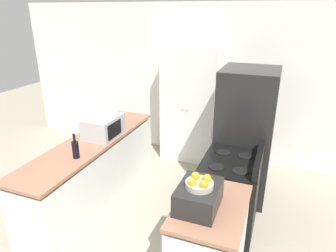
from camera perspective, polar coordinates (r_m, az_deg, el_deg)
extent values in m
cube|color=white|center=(5.22, 6.04, 8.16)|extent=(7.00, 0.06, 2.60)
cube|color=silver|center=(4.22, -13.96, -8.74)|extent=(0.58, 2.39, 0.82)
cube|color=#9E6B51|center=(4.01, -14.54, -2.97)|extent=(0.60, 2.43, 0.04)
cube|color=silver|center=(3.02, 7.76, -22.09)|extent=(0.58, 0.88, 0.82)
cube|color=#9E6B51|center=(2.73, 8.25, -14.95)|extent=(0.60, 0.89, 0.04)
cube|color=white|center=(5.08, 4.12, 3.96)|extent=(0.91, 0.46, 1.94)
sphere|color=#B2B2B7|center=(4.87, 2.83, 3.24)|extent=(0.03, 0.03, 0.03)
sphere|color=#B2B2B7|center=(4.85, 3.73, 3.13)|extent=(0.03, 0.03, 0.03)
cube|color=black|center=(3.66, 11.42, -12.87)|extent=(0.64, 0.78, 0.89)
cube|color=black|center=(3.77, 6.27, -13.43)|extent=(0.02, 0.68, 0.49)
cube|color=black|center=(3.37, 16.93, -6.17)|extent=(0.06, 0.74, 0.16)
cylinder|color=black|center=(3.29, 9.18, -7.69)|extent=(0.17, 0.17, 0.01)
cylinder|color=black|center=(3.61, 10.48, -4.98)|extent=(0.17, 0.17, 0.01)
cylinder|color=black|center=(3.25, 13.62, -8.37)|extent=(0.17, 0.17, 0.01)
cylinder|color=black|center=(3.58, 14.51, -5.56)|extent=(0.17, 0.17, 0.01)
cube|color=black|center=(4.17, 14.41, -1.67)|extent=(0.71, 0.79, 1.79)
cylinder|color=gray|center=(3.99, 8.82, -0.90)|extent=(0.02, 0.02, 0.99)
cube|color=#B2B2B7|center=(4.06, -12.23, -0.09)|extent=(0.39, 0.51, 0.27)
cube|color=black|center=(3.93, -10.12, -0.66)|extent=(0.01, 0.32, 0.19)
cylinder|color=black|center=(3.56, -17.19, -4.37)|extent=(0.08, 0.08, 0.20)
cylinder|color=black|center=(3.50, -17.45, -2.18)|extent=(0.03, 0.03, 0.10)
cube|color=black|center=(2.62, 5.87, -13.22)|extent=(0.34, 0.45, 0.21)
cube|color=black|center=(2.66, 2.17, -12.50)|extent=(0.01, 0.31, 0.12)
cylinder|color=#B2A893|center=(2.54, 5.99, -11.04)|extent=(0.23, 0.23, 0.05)
sphere|color=orange|center=(2.54, 7.43, -9.87)|extent=(0.07, 0.07, 0.07)
sphere|color=orange|center=(2.57, 5.25, -9.49)|extent=(0.07, 0.07, 0.07)
sphere|color=orange|center=(2.48, 4.59, -10.60)|extent=(0.07, 0.07, 0.07)
sphere|color=orange|center=(2.46, 6.85, -11.01)|extent=(0.07, 0.07, 0.07)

